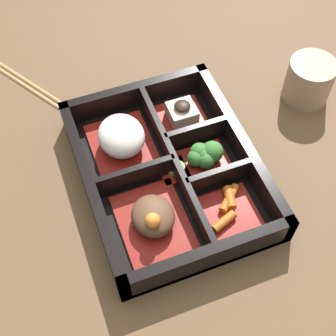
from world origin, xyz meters
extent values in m
plane|color=brown|center=(0.00, 0.00, 0.00)|extent=(3.00, 3.00, 0.00)
cube|color=black|center=(0.00, 0.00, 0.01)|extent=(0.30, 0.23, 0.01)
cube|color=black|center=(0.00, -0.11, 0.02)|extent=(0.30, 0.01, 0.05)
cube|color=black|center=(0.00, 0.11, 0.02)|extent=(0.30, 0.01, 0.05)
cube|color=black|center=(-0.14, 0.00, 0.02)|extent=(0.01, 0.23, 0.05)
cube|color=black|center=(0.14, 0.00, 0.02)|extent=(0.01, 0.23, 0.05)
cube|color=black|center=(0.00, -0.01, 0.02)|extent=(0.27, 0.01, 0.05)
cube|color=black|center=(-0.04, -0.06, 0.02)|extent=(0.01, 0.09, 0.05)
cube|color=black|center=(0.04, -0.06, 0.02)|extent=(0.01, 0.09, 0.05)
cube|color=black|center=(0.00, 0.05, 0.02)|extent=(0.01, 0.11, 0.05)
cube|color=maroon|center=(-0.07, 0.05, 0.01)|extent=(0.11, 0.09, 0.01)
ellipsoid|color=brown|center=(-0.07, 0.05, 0.03)|extent=(0.06, 0.06, 0.03)
sphere|color=orange|center=(-0.08, 0.05, 0.05)|extent=(0.02, 0.02, 0.02)
cube|color=maroon|center=(0.07, 0.05, 0.01)|extent=(0.11, 0.09, 0.01)
ellipsoid|color=silver|center=(0.07, 0.05, 0.04)|extent=(0.07, 0.07, 0.05)
cube|color=maroon|center=(-0.09, -0.05, 0.01)|extent=(0.07, 0.07, 0.01)
cylinder|color=#D1661E|center=(-0.07, -0.06, 0.02)|extent=(0.04, 0.04, 0.01)
cylinder|color=#D1661E|center=(-0.07, -0.06, 0.02)|extent=(0.03, 0.02, 0.01)
cylinder|color=#D1661E|center=(-0.10, -0.04, 0.02)|extent=(0.02, 0.04, 0.01)
cube|color=maroon|center=(0.00, -0.05, 0.01)|extent=(0.06, 0.07, 0.01)
sphere|color=#387A33|center=(0.01, -0.05, 0.03)|extent=(0.03, 0.03, 0.03)
sphere|color=#387A33|center=(0.00, -0.05, 0.03)|extent=(0.03, 0.03, 0.03)
sphere|color=#387A33|center=(0.00, -0.07, 0.03)|extent=(0.03, 0.03, 0.03)
sphere|color=#387A33|center=(-0.01, -0.05, 0.03)|extent=(0.02, 0.02, 0.02)
sphere|color=#387A33|center=(0.00, -0.04, 0.03)|extent=(0.02, 0.02, 0.02)
sphere|color=#387A33|center=(0.00, -0.04, 0.03)|extent=(0.02, 0.02, 0.02)
cube|color=maroon|center=(0.08, -0.05, 0.01)|extent=(0.08, 0.07, 0.01)
cube|color=beige|center=(0.08, -0.05, 0.03)|extent=(0.04, 0.04, 0.02)
ellipsoid|color=black|center=(0.08, -0.05, 0.04)|extent=(0.02, 0.02, 0.01)
cube|color=maroon|center=(0.00, -0.01, 0.01)|extent=(0.04, 0.04, 0.01)
cylinder|color=#75A84C|center=(0.00, -0.01, 0.02)|extent=(0.02, 0.02, 0.01)
cylinder|color=#75A84C|center=(0.00, -0.02, 0.02)|extent=(0.02, 0.02, 0.01)
cylinder|color=#75A84C|center=(0.01, -0.01, 0.02)|extent=(0.02, 0.02, 0.01)
cylinder|color=gray|center=(0.07, -0.26, 0.03)|extent=(0.07, 0.07, 0.07)
cylinder|color=#597A38|center=(0.07, -0.26, 0.06)|extent=(0.06, 0.06, 0.01)
cylinder|color=#A87F51|center=(0.27, 0.17, 0.00)|extent=(0.18, 0.11, 0.01)
cylinder|color=#A87F51|center=(0.27, 0.16, 0.00)|extent=(0.18, 0.11, 0.01)
camera|label=1|loc=(-0.34, 0.13, 0.56)|focal=50.00mm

